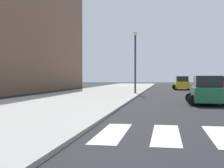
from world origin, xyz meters
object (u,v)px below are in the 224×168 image
(car_red_fifth, at_px, (219,82))
(street_lamp, at_px, (135,56))
(car_white_third, at_px, (180,83))
(car_green_fourth, at_px, (207,91))
(car_yellow_nearest, at_px, (182,83))

(car_red_fifth, bearing_deg, street_lamp, 61.45)
(car_red_fifth, height_order, street_lamp, street_lamp)
(car_white_third, bearing_deg, car_green_fourth, -90.47)
(street_lamp, bearing_deg, car_green_fourth, -62.68)
(car_yellow_nearest, height_order, car_red_fifth, car_yellow_nearest)
(car_green_fourth, xyz_separation_m, street_lamp, (-6.12, 11.86, 3.25))
(car_green_fourth, height_order, street_lamp, street_lamp)
(car_yellow_nearest, bearing_deg, car_green_fourth, -89.96)
(car_white_third, relative_size, car_green_fourth, 0.86)
(car_yellow_nearest, distance_m, car_white_third, 8.31)
(car_white_third, xyz_separation_m, street_lamp, (-5.83, -22.61, 3.39))
(car_white_third, xyz_separation_m, car_red_fifth, (6.93, 2.19, 0.15))
(car_white_third, xyz_separation_m, car_green_fourth, (0.29, -34.46, 0.14))
(car_green_fourth, distance_m, street_lamp, 13.73)
(car_yellow_nearest, relative_size, car_red_fifth, 1.00)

